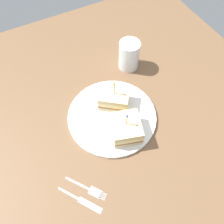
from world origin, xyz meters
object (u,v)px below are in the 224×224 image
at_px(sandwich_half_back, 114,98).
at_px(drink_glass, 129,57).
at_px(knife, 82,201).
at_px(plate, 112,116).
at_px(fork, 90,190).
at_px(sandwich_half_front, 126,128).

distance_m(sandwich_half_back, drink_glass, 0.19).
distance_m(sandwich_half_back, knife, 0.32).
bearing_deg(plate, knife, 135.40).
bearing_deg(plate, fork, 137.83).
bearing_deg(sandwich_half_front, drink_glass, -31.60).
xyz_separation_m(plate, sandwich_half_front, (-0.07, -0.01, 0.03)).
height_order(sandwich_half_front, knife, sandwich_half_front).
height_order(plate, fork, plate).
xyz_separation_m(drink_glass, fork, (-0.35, 0.32, -0.05)).
bearing_deg(knife, sandwich_half_back, -43.35).
height_order(fork, knife, same).
distance_m(sandwich_half_front, fork, 0.20).
bearing_deg(knife, plate, -44.60).
bearing_deg(plate, drink_glass, -42.81).
height_order(sandwich_half_back, drink_glass, sandwich_half_back).
distance_m(plate, sandwich_half_front, 0.08).
xyz_separation_m(sandwich_half_front, sandwich_half_back, (0.11, -0.02, -0.00)).
distance_m(drink_glass, fork, 0.48).
xyz_separation_m(sandwich_half_front, fork, (-0.10, 0.17, -0.04)).
bearing_deg(sandwich_half_back, plate, 143.90).
bearing_deg(fork, sandwich_half_front, -58.56).
distance_m(sandwich_half_back, fork, 0.29).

